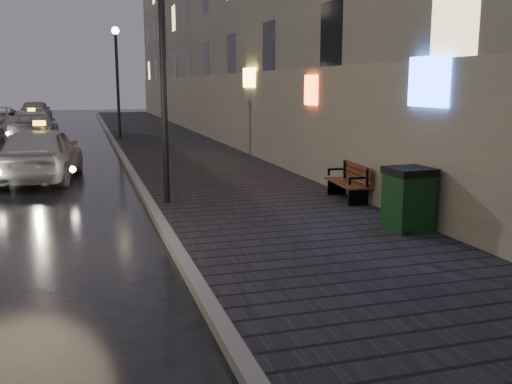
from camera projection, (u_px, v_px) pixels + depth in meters
ground at (82, 325)px, 6.61m from camera, size 120.00×120.00×0.00m
sidewalk at (165, 141)px, 27.45m from camera, size 4.60×58.00×0.15m
curb at (114, 142)px, 26.77m from camera, size 0.20×58.00×0.15m
building_near at (210, 14)px, 30.93m from camera, size 1.80×50.00×13.00m
lamp_near at (163, 49)px, 12.13m from camera, size 0.36×0.36×5.28m
lamp_far at (117, 69)px, 27.17m from camera, size 0.36×0.36×5.28m
bench at (350, 182)px, 13.02m from camera, size 0.68×1.65×0.82m
trash_bin at (408, 198)px, 10.25m from camera, size 0.78×0.78×1.14m
taxi_near at (41, 153)px, 16.48m from camera, size 2.46×4.87×1.59m
taxi_mid at (33, 126)px, 27.86m from camera, size 2.33×5.19×1.48m
car_far at (36, 111)px, 41.75m from camera, size 2.20×4.95×1.65m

